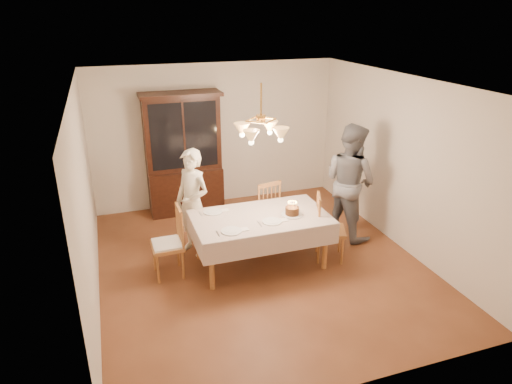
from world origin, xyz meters
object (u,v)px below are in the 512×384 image
object	(u,v)px
elderly_woman	(193,203)
china_hutch	(184,156)
dining_table	(261,221)
birthday_cake	(292,211)
chair_far_side	(263,212)

from	to	relation	value
elderly_woman	china_hutch	bearing A→B (deg)	138.64
dining_table	birthday_cake	size ratio (longest dim) A/B	6.33
china_hutch	chair_far_side	size ratio (longest dim) A/B	2.16
chair_far_side	elderly_woman	world-z (taller)	elderly_woman
china_hutch	birthday_cake	xyz separation A→B (m)	(1.10, -2.35, -0.23)
dining_table	birthday_cake	xyz separation A→B (m)	(0.44, -0.10, 0.13)
elderly_woman	birthday_cake	xyz separation A→B (m)	(1.27, -0.76, 0.00)
china_hutch	elderly_woman	xyz separation A→B (m)	(-0.17, -1.60, -0.23)
elderly_woman	dining_table	bearing A→B (deg)	16.34
chair_far_side	china_hutch	bearing A→B (deg)	123.68
dining_table	elderly_woman	xyz separation A→B (m)	(-0.83, 0.66, 0.13)
chair_far_side	dining_table	bearing A→B (deg)	-112.39
chair_far_side	birthday_cake	world-z (taller)	chair_far_side
dining_table	chair_far_side	distance (m)	0.88
birthday_cake	dining_table	bearing A→B (deg)	167.16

